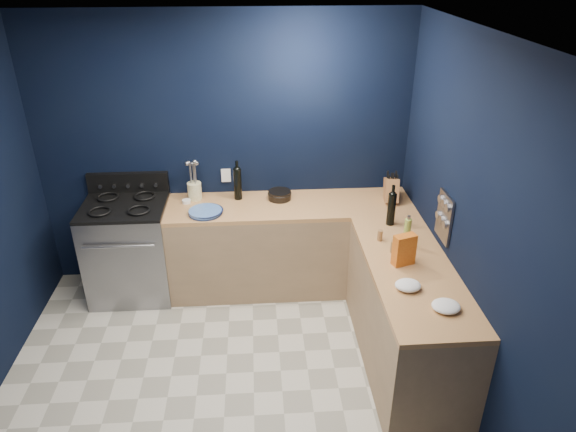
{
  "coord_description": "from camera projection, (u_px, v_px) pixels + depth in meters",
  "views": [
    {
      "loc": [
        0.28,
        -2.93,
        3.04
      ],
      "look_at": [
        0.55,
        1.0,
        1.0
      ],
      "focal_mm": 32.48,
      "sensor_mm": 36.0,
      "label": 1
    }
  ],
  "objects": [
    {
      "name": "cab_right",
      "position": [
        406.0,
        318.0,
        4.12
      ],
      "size": [
        0.63,
        1.67,
        0.86
      ],
      "primitive_type": "cube",
      "color": "#987857",
      "rests_on": "floor"
    },
    {
      "name": "ceiling",
      "position": [
        198.0,
        38.0,
        2.78
      ],
      "size": [
        3.5,
        3.5,
        0.02
      ],
      "primitive_type": "cube",
      "color": "silver",
      "rests_on": "ground"
    },
    {
      "name": "spice_jar_near",
      "position": [
        380.0,
        235.0,
        4.25
      ],
      "size": [
        0.06,
        0.06,
        0.09
      ],
      "primitive_type": "cylinder",
      "rotation": [
        0.0,
        0.0,
        0.42
      ],
      "color": "olive",
      "rests_on": "top_right"
    },
    {
      "name": "wine_bottle_right",
      "position": [
        391.0,
        209.0,
        4.45
      ],
      "size": [
        0.08,
        0.08,
        0.29
      ],
      "primitive_type": "cylinder",
      "rotation": [
        0.0,
        0.0,
        -0.14
      ],
      "color": "black",
      "rests_on": "top_right"
    },
    {
      "name": "floor",
      "position": [
        225.0,
        395.0,
        3.98
      ],
      "size": [
        3.5,
        3.5,
        0.02
      ],
      "primitive_type": "cube",
      "color": "beige",
      "rests_on": "ground"
    },
    {
      "name": "towel_end",
      "position": [
        446.0,
        306.0,
        3.44
      ],
      "size": [
        0.23,
        0.22,
        0.06
      ],
      "primitive_type": "ellipsoid",
      "rotation": [
        0.0,
        0.0,
        -0.28
      ],
      "color": "white",
      "rests_on": "top_right"
    },
    {
      "name": "plate_stack",
      "position": [
        205.0,
        212.0,
        4.69
      ],
      "size": [
        0.33,
        0.33,
        0.04
      ],
      "primitive_type": "cylinder",
      "rotation": [
        0.0,
        0.0,
        -0.12
      ],
      "color": "#4865AF",
      "rests_on": "top_back"
    },
    {
      "name": "top_right",
      "position": [
        412.0,
        270.0,
        3.91
      ],
      "size": [
        0.63,
        1.67,
        0.04
      ],
      "primitive_type": "cube",
      "color": "brown",
      "rests_on": "cab_right"
    },
    {
      "name": "gas_range",
      "position": [
        131.0,
        251.0,
        4.97
      ],
      "size": [
        0.76,
        0.66,
        0.92
      ],
      "primitive_type": "cube",
      "color": "gray",
      "rests_on": "floor"
    },
    {
      "name": "ramekin",
      "position": [
        186.0,
        201.0,
        4.89
      ],
      "size": [
        0.08,
        0.08,
        0.03
      ],
      "primitive_type": "cylinder",
      "rotation": [
        0.0,
        0.0,
        -0.03
      ],
      "color": "white",
      "rests_on": "top_back"
    },
    {
      "name": "towel_front",
      "position": [
        408.0,
        285.0,
        3.65
      ],
      "size": [
        0.2,
        0.18,
        0.06
      ],
      "primitive_type": "ellipsoid",
      "rotation": [
        0.0,
        0.0,
        -0.11
      ],
      "color": "white",
      "rests_on": "top_right"
    },
    {
      "name": "top_back",
      "position": [
        290.0,
        206.0,
        4.88
      ],
      "size": [
        2.3,
        0.63,
        0.04
      ],
      "primitive_type": "cube",
      "color": "brown",
      "rests_on": "cab_back"
    },
    {
      "name": "wall_back",
      "position": [
        225.0,
        153.0,
        4.94
      ],
      "size": [
        3.5,
        0.02,
        2.6
      ],
      "primitive_type": "cube",
      "color": "black",
      "rests_on": "ground"
    },
    {
      "name": "oil_bottle",
      "position": [
        407.0,
        232.0,
        4.15
      ],
      "size": [
        0.06,
        0.06,
        0.23
      ],
      "primitive_type": "cylinder",
      "rotation": [
        0.0,
        0.0,
        -0.03
      ],
      "color": "#92AC40",
      "rests_on": "top_right"
    },
    {
      "name": "crouton_bag",
      "position": [
        404.0,
        250.0,
        3.9
      ],
      "size": [
        0.18,
        0.13,
        0.25
      ],
      "primitive_type": "cube",
      "rotation": [
        0.0,
        0.0,
        0.31
      ],
      "color": "#A4270A",
      "rests_on": "top_right"
    },
    {
      "name": "wall_outlet",
      "position": [
        226.0,
        175.0,
        5.02
      ],
      "size": [
        0.09,
        0.02,
        0.13
      ],
      "primitive_type": "cube",
      "color": "white",
      "rests_on": "wall_back"
    },
    {
      "name": "cooktop",
      "position": [
        123.0,
        206.0,
        4.75
      ],
      "size": [
        0.76,
        0.66,
        0.03
      ],
      "primitive_type": "cube",
      "color": "black",
      "rests_on": "gas_range"
    },
    {
      "name": "backguard",
      "position": [
        128.0,
        183.0,
        4.97
      ],
      "size": [
        0.76,
        0.06,
        0.2
      ],
      "primitive_type": "cube",
      "color": "black",
      "rests_on": "gas_range"
    },
    {
      "name": "cab_back",
      "position": [
        290.0,
        247.0,
        5.09
      ],
      "size": [
        2.3,
        0.63,
        0.86
      ],
      "primitive_type": "cube",
      "color": "#987857",
      "rests_on": "floor"
    },
    {
      "name": "spice_panel",
      "position": [
        444.0,
        217.0,
        4.03
      ],
      "size": [
        0.02,
        0.28,
        0.38
      ],
      "primitive_type": "cube",
      "color": "gray",
      "rests_on": "wall_right"
    },
    {
      "name": "utensil_crock",
      "position": [
        195.0,
        191.0,
        4.93
      ],
      "size": [
        0.14,
        0.14,
        0.17
      ],
      "primitive_type": "cylinder",
      "rotation": [
        0.0,
        0.0,
        -0.03
      ],
      "color": "#F9F9C1",
      "rests_on": "top_back"
    },
    {
      "name": "wine_bottle_back",
      "position": [
        238.0,
        184.0,
        4.91
      ],
      "size": [
        0.09,
        0.09,
        0.3
      ],
      "primitive_type": "cylinder",
      "rotation": [
        0.0,
        0.0,
        -0.18
      ],
      "color": "black",
      "rests_on": "top_back"
    },
    {
      "name": "oven_door",
      "position": [
        124.0,
        270.0,
        4.69
      ],
      "size": [
        0.59,
        0.02,
        0.42
      ],
      "primitive_type": "cube",
      "color": "black",
      "rests_on": "gas_range"
    },
    {
      "name": "knife_block",
      "position": [
        391.0,
        190.0,
        4.89
      ],
      "size": [
        0.15,
        0.27,
        0.27
      ],
      "primitive_type": "cube",
      "rotation": [
        -0.31,
        0.0,
        -0.13
      ],
      "color": "brown",
      "rests_on": "top_back"
    },
    {
      "name": "spice_jar_far",
      "position": [
        394.0,
        247.0,
        4.08
      ],
      "size": [
        0.06,
        0.06,
        0.1
      ],
      "primitive_type": "cylinder",
      "rotation": [
        0.0,
        0.0,
        0.14
      ],
      "color": "olive",
      "rests_on": "top_right"
    },
    {
      "name": "lemon_basket",
      "position": [
        280.0,
        195.0,
        4.95
      ],
      "size": [
        0.29,
        0.29,
        0.08
      ],
      "primitive_type": "cylinder",
      "rotation": [
        0.0,
        0.0,
        -0.42
      ],
      "color": "black",
      "rests_on": "top_back"
    },
    {
      "name": "wall_right",
      "position": [
        478.0,
        239.0,
        3.49
      ],
      "size": [
        0.02,
        3.5,
        2.6
      ],
      "primitive_type": "cube",
      "color": "black",
      "rests_on": "ground"
    }
  ]
}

